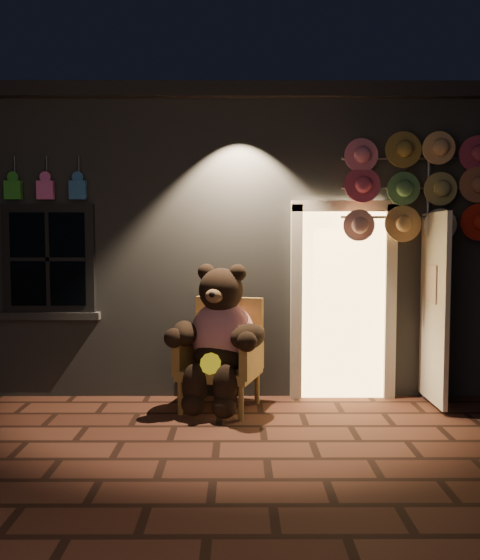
{
  "coord_description": "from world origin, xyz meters",
  "views": [
    {
      "loc": [
        0.18,
        -5.08,
        1.78
      ],
      "look_at": [
        0.21,
        1.0,
        1.35
      ],
      "focal_mm": 38.0,
      "sensor_mm": 36.0,
      "label": 1
    }
  ],
  "objects": [
    {
      "name": "hat_rack",
      "position": [
        2.13,
        1.27,
        2.3
      ],
      "size": [
        1.65,
        0.22,
        2.87
      ],
      "color": "#59595E",
      "rests_on": "ground"
    },
    {
      "name": "teddy_bear",
      "position": [
        -0.01,
        0.93,
        0.77
      ],
      "size": [
        1.03,
        0.94,
        1.49
      ],
      "rotation": [
        0.0,
        0.0,
        -0.3
      ],
      "color": "red",
      "rests_on": "ground"
    },
    {
      "name": "shop_building",
      "position": [
        0.0,
        3.99,
        1.74
      ],
      "size": [
        7.3,
        5.95,
        3.51
      ],
      "color": "slate",
      "rests_on": "ground"
    },
    {
      "name": "wicker_armchair",
      "position": [
        0.02,
        1.07,
        0.57
      ],
      "size": [
        0.94,
        0.9,
        1.14
      ],
      "rotation": [
        0.0,
        0.0,
        -0.3
      ],
      "color": "olive",
      "rests_on": "ground"
    },
    {
      "name": "ground",
      "position": [
        0.0,
        0.0,
        0.0
      ],
      "size": [
        60.0,
        60.0,
        0.0
      ],
      "primitive_type": "plane",
      "color": "#522C1F",
      "rests_on": "ground"
    }
  ]
}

